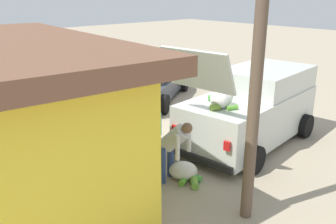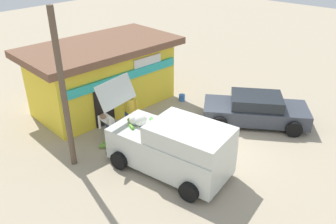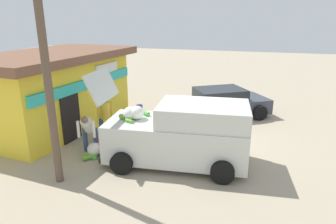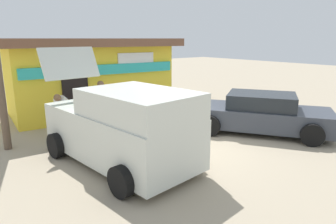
{
  "view_description": "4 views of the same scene",
  "coord_description": "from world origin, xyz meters",
  "px_view_note": "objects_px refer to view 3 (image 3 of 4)",
  "views": [
    {
      "loc": [
        -7.59,
        7.53,
        3.8
      ],
      "look_at": [
        -1.26,
        1.93,
        0.97
      ],
      "focal_mm": 38.79,
      "sensor_mm": 36.0,
      "label": 1
    },
    {
      "loc": [
        -9.56,
        -6.15,
        7.22
      ],
      "look_at": [
        -0.93,
        1.43,
        1.16
      ],
      "focal_mm": 36.66,
      "sensor_mm": 36.0,
      "label": 2
    },
    {
      "loc": [
        -10.26,
        -2.08,
        4.21
      ],
      "look_at": [
        -0.28,
        1.04,
        0.88
      ],
      "focal_mm": 31.83,
      "sensor_mm": 36.0,
      "label": 3
    },
    {
      "loc": [
        -5.68,
        -6.01,
        2.96
      ],
      "look_at": [
        -0.16,
        1.03,
        0.76
      ],
      "focal_mm": 32.04,
      "sensor_mm": 36.0,
      "label": 4
    }
  ],
  "objects_px": {
    "delivery_van": "(181,134)",
    "parked_sedan": "(219,103)",
    "vendor_standing": "(105,115)",
    "unloaded_banana_pile": "(95,150)",
    "customer_bending": "(88,129)",
    "storefront_bar": "(56,89)",
    "paint_bucket": "(140,108)"
  },
  "relations": [
    {
      "from": "storefront_bar",
      "to": "customer_bending",
      "type": "distance_m",
      "value": 3.3
    },
    {
      "from": "storefront_bar",
      "to": "customer_bending",
      "type": "xyz_separation_m",
      "value": [
        -1.94,
        -2.57,
        -0.71
      ]
    },
    {
      "from": "storefront_bar",
      "to": "vendor_standing",
      "type": "distance_m",
      "value": 2.73
    },
    {
      "from": "unloaded_banana_pile",
      "to": "paint_bucket",
      "type": "relative_size",
      "value": 3.06
    },
    {
      "from": "storefront_bar",
      "to": "paint_bucket",
      "type": "height_order",
      "value": "storefront_bar"
    },
    {
      "from": "vendor_standing",
      "to": "unloaded_banana_pile",
      "type": "bearing_deg",
      "value": -168.96
    },
    {
      "from": "customer_bending",
      "to": "unloaded_banana_pile",
      "type": "distance_m",
      "value": 0.7
    },
    {
      "from": "customer_bending",
      "to": "unloaded_banana_pile",
      "type": "height_order",
      "value": "customer_bending"
    },
    {
      "from": "vendor_standing",
      "to": "delivery_van",
      "type": "bearing_deg",
      "value": -106.91
    },
    {
      "from": "vendor_standing",
      "to": "customer_bending",
      "type": "height_order",
      "value": "vendor_standing"
    },
    {
      "from": "customer_bending",
      "to": "unloaded_banana_pile",
      "type": "bearing_deg",
      "value": -110.15
    },
    {
      "from": "parked_sedan",
      "to": "customer_bending",
      "type": "relative_size",
      "value": 3.31
    },
    {
      "from": "parked_sedan",
      "to": "customer_bending",
      "type": "xyz_separation_m",
      "value": [
        -5.03,
        3.45,
        0.22
      ]
    },
    {
      "from": "customer_bending",
      "to": "storefront_bar",
      "type": "bearing_deg",
      "value": 52.95
    },
    {
      "from": "parked_sedan",
      "to": "paint_bucket",
      "type": "relative_size",
      "value": 14.3
    },
    {
      "from": "storefront_bar",
      "to": "delivery_van",
      "type": "distance_m",
      "value": 5.83
    },
    {
      "from": "customer_bending",
      "to": "parked_sedan",
      "type": "bearing_deg",
      "value": -34.43
    },
    {
      "from": "delivery_van",
      "to": "paint_bucket",
      "type": "bearing_deg",
      "value": 35.86
    },
    {
      "from": "delivery_van",
      "to": "parked_sedan",
      "type": "height_order",
      "value": "delivery_van"
    },
    {
      "from": "vendor_standing",
      "to": "paint_bucket",
      "type": "bearing_deg",
      "value": 2.89
    },
    {
      "from": "delivery_van",
      "to": "storefront_bar",
      "type": "bearing_deg",
      "value": 73.14
    },
    {
      "from": "unloaded_banana_pile",
      "to": "paint_bucket",
      "type": "height_order",
      "value": "unloaded_banana_pile"
    },
    {
      "from": "paint_bucket",
      "to": "vendor_standing",
      "type": "bearing_deg",
      "value": -177.11
    },
    {
      "from": "customer_bending",
      "to": "unloaded_banana_pile",
      "type": "xyz_separation_m",
      "value": [
        -0.08,
        -0.22,
        -0.65
      ]
    },
    {
      "from": "vendor_standing",
      "to": "unloaded_banana_pile",
      "type": "distance_m",
      "value": 1.49
    },
    {
      "from": "vendor_standing",
      "to": "customer_bending",
      "type": "relative_size",
      "value": 1.19
    },
    {
      "from": "delivery_van",
      "to": "parked_sedan",
      "type": "distance_m",
      "value": 4.81
    },
    {
      "from": "storefront_bar",
      "to": "parked_sedan",
      "type": "distance_m",
      "value": 6.83
    },
    {
      "from": "storefront_bar",
      "to": "customer_bending",
      "type": "relative_size",
      "value": 5.14
    },
    {
      "from": "parked_sedan",
      "to": "unloaded_banana_pile",
      "type": "distance_m",
      "value": 6.06
    },
    {
      "from": "delivery_van",
      "to": "parked_sedan",
      "type": "xyz_separation_m",
      "value": [
        4.77,
        -0.48,
        -0.33
      ]
    },
    {
      "from": "parked_sedan",
      "to": "vendor_standing",
      "type": "relative_size",
      "value": 2.78
    }
  ]
}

